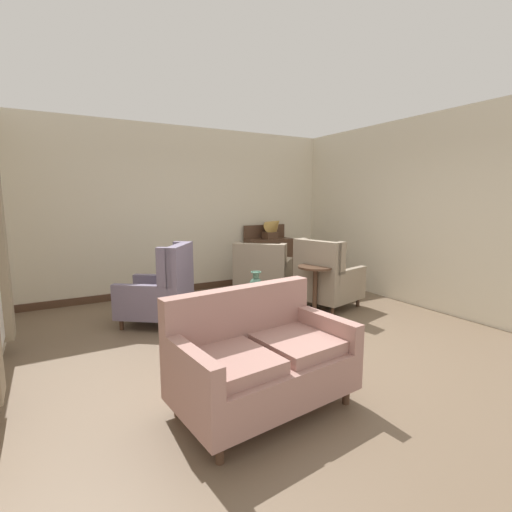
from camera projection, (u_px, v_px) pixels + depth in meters
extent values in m
plane|color=brown|center=(277.00, 343.00, 4.43)|extent=(8.40, 8.40, 0.00)
cube|color=beige|center=(188.00, 211.00, 6.78)|extent=(5.84, 0.08, 2.96)
cube|color=beige|center=(389.00, 212.00, 6.37)|extent=(0.08, 4.20, 2.96)
cube|color=#4C3323|center=(191.00, 287.00, 6.95)|extent=(5.68, 0.03, 0.12)
cylinder|color=#4C3323|center=(256.00, 294.00, 4.82)|extent=(0.98, 0.98, 0.04)
cylinder|color=#4C3323|center=(256.00, 311.00, 4.86)|extent=(0.10, 0.10, 0.41)
cube|color=#4C3323|center=(269.00, 323.00, 5.02)|extent=(0.29, 0.09, 0.07)
cube|color=#4C3323|center=(242.00, 324.00, 5.01)|extent=(0.18, 0.28, 0.07)
cube|color=#4C3323|center=(256.00, 333.00, 4.67)|extent=(0.19, 0.27, 0.07)
cylinder|color=#4C7A66|center=(256.00, 293.00, 4.79)|extent=(0.09, 0.09, 0.02)
ellipsoid|color=#4C7A66|center=(256.00, 285.00, 4.77)|extent=(0.17, 0.17, 0.19)
cylinder|color=#4C7A66|center=(256.00, 275.00, 4.75)|extent=(0.08, 0.08, 0.07)
torus|color=#4C7A66|center=(256.00, 272.00, 4.74)|extent=(0.14, 0.14, 0.02)
cube|color=tan|center=(264.00, 375.00, 2.99)|extent=(1.49, 0.96, 0.31)
cube|color=tan|center=(241.00, 315.00, 3.20)|extent=(1.42, 0.28, 0.50)
cube|color=tan|center=(234.00, 362.00, 2.75)|extent=(0.63, 0.67, 0.10)
cube|color=tan|center=(297.00, 343.00, 3.11)|extent=(0.63, 0.67, 0.10)
cube|color=tan|center=(192.00, 366.00, 2.54)|extent=(0.18, 0.73, 0.24)
cube|color=tan|center=(327.00, 328.00, 3.29)|extent=(0.18, 0.73, 0.24)
cylinder|color=#4C3323|center=(220.00, 453.00, 2.41)|extent=(0.06, 0.06, 0.14)
cylinder|color=#4C3323|center=(346.00, 396.00, 3.11)|extent=(0.06, 0.06, 0.14)
cylinder|color=#4C3323|center=(178.00, 407.00, 2.94)|extent=(0.06, 0.06, 0.14)
cylinder|color=#4C3323|center=(294.00, 367.00, 3.64)|extent=(0.06, 0.06, 0.14)
cube|color=gray|center=(329.00, 288.00, 5.90)|extent=(1.01, 0.97, 0.32)
cube|color=gray|center=(316.00, 261.00, 5.59)|extent=(0.32, 0.80, 0.62)
cube|color=gray|center=(339.00, 258.00, 5.39)|extent=(0.22, 0.14, 0.47)
cube|color=gray|center=(302.00, 253.00, 5.88)|extent=(0.22, 0.14, 0.47)
cube|color=gray|center=(350.00, 275.00, 5.64)|extent=(0.75, 0.27, 0.19)
cube|color=gray|center=(314.00, 269.00, 6.14)|extent=(0.75, 0.27, 0.19)
cylinder|color=#4C3323|center=(358.00, 302.00, 5.94)|extent=(0.06, 0.06, 0.14)
cylinder|color=#4C3323|center=(325.00, 295.00, 6.39)|extent=(0.06, 0.06, 0.14)
cylinder|color=#4C3323|center=(332.00, 311.00, 5.47)|extent=(0.06, 0.06, 0.14)
cylinder|color=#4C3323|center=(299.00, 302.00, 5.93)|extent=(0.06, 0.06, 0.14)
cube|color=slate|center=(155.00, 303.00, 5.08)|extent=(1.14, 1.11, 0.29)
cube|color=slate|center=(180.00, 269.00, 4.97)|extent=(0.55, 0.67, 0.67)
cube|color=slate|center=(181.00, 259.00, 5.28)|extent=(0.22, 0.20, 0.51)
cube|color=slate|center=(165.00, 268.00, 4.65)|extent=(0.22, 0.20, 0.51)
cube|color=slate|center=(160.00, 281.00, 5.36)|extent=(0.68, 0.54, 0.18)
cube|color=slate|center=(141.00, 292.00, 4.74)|extent=(0.68, 0.54, 0.18)
cylinder|color=#4C3323|center=(140.00, 311.00, 5.44)|extent=(0.06, 0.06, 0.14)
cylinder|color=#4C3323|center=(122.00, 324.00, 4.88)|extent=(0.06, 0.06, 0.14)
cylinder|color=#4C3323|center=(188.00, 313.00, 5.36)|extent=(0.06, 0.06, 0.14)
cylinder|color=#4C3323|center=(174.00, 327.00, 4.79)|extent=(0.06, 0.06, 0.14)
cube|color=gray|center=(264.00, 281.00, 6.44)|extent=(1.21, 1.21, 0.29)
cube|color=gray|center=(259.00, 261.00, 6.02)|extent=(0.71, 0.69, 0.55)
cube|color=gray|center=(283.00, 257.00, 6.01)|extent=(0.21, 0.21, 0.42)
cube|color=gray|center=(238.00, 255.00, 6.19)|extent=(0.21, 0.21, 0.42)
cube|color=gray|center=(286.00, 267.00, 6.35)|extent=(0.60, 0.62, 0.23)
cube|color=gray|center=(244.00, 265.00, 6.53)|extent=(0.60, 0.62, 0.23)
cylinder|color=#4C3323|center=(287.00, 290.00, 6.72)|extent=(0.06, 0.06, 0.14)
cylinder|color=#4C3323|center=(250.00, 288.00, 6.89)|extent=(0.06, 0.06, 0.14)
cylinder|color=#4C3323|center=(280.00, 300.00, 6.05)|extent=(0.06, 0.06, 0.14)
cylinder|color=#4C3323|center=(239.00, 297.00, 6.21)|extent=(0.06, 0.06, 0.14)
cylinder|color=#4C3323|center=(316.00, 267.00, 5.46)|extent=(0.51, 0.51, 0.03)
cylinder|color=#4C3323|center=(315.00, 291.00, 5.51)|extent=(0.07, 0.07, 0.69)
cylinder|color=#4C3323|center=(314.00, 312.00, 5.56)|extent=(0.33, 0.33, 0.04)
cube|color=#4C3323|center=(269.00, 259.00, 7.43)|extent=(0.94, 0.42, 0.81)
cube|color=#4C3323|center=(264.00, 231.00, 7.51)|extent=(0.94, 0.04, 0.27)
cube|color=#4C3323|center=(255.00, 285.00, 7.16)|extent=(0.06, 0.06, 0.10)
cube|color=#4C3323|center=(291.00, 281.00, 7.57)|extent=(0.06, 0.06, 0.10)
cube|color=#4C3323|center=(247.00, 282.00, 7.43)|extent=(0.06, 0.06, 0.10)
cube|color=#4C3323|center=(282.00, 278.00, 7.84)|extent=(0.06, 0.06, 0.10)
cube|color=#4C3323|center=(270.00, 235.00, 7.34)|extent=(0.24, 0.24, 0.14)
cone|color=#B28942|center=(275.00, 225.00, 7.27)|extent=(0.43, 0.50, 0.43)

